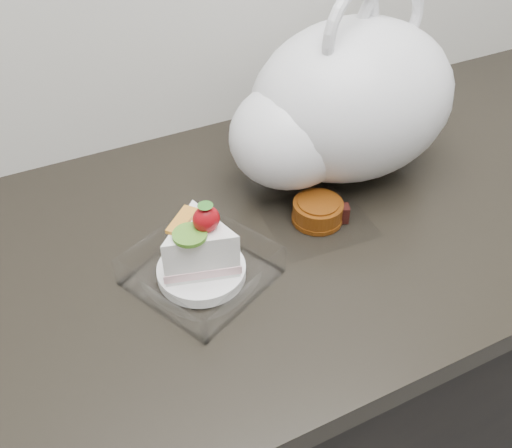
% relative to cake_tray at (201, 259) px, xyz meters
% --- Properties ---
extents(counter, '(2.04, 0.64, 0.90)m').
position_rel_cake_tray_xyz_m(counter, '(0.17, 0.06, -0.48)').
color(counter, black).
rests_on(counter, ground).
extents(cake_tray, '(0.22, 0.22, 0.13)m').
position_rel_cake_tray_xyz_m(cake_tray, '(0.00, 0.00, 0.00)').
color(cake_tray, white).
rests_on(cake_tray, counter).
extents(mooncake_wrap, '(0.16, 0.15, 0.04)m').
position_rel_cake_tray_xyz_m(mooncake_wrap, '(0.21, 0.03, -0.02)').
color(mooncake_wrap, white).
rests_on(mooncake_wrap, counter).
extents(plastic_bag, '(0.43, 0.34, 0.31)m').
position_rel_cake_tray_xyz_m(plastic_bag, '(0.30, 0.14, 0.09)').
color(plastic_bag, white).
rests_on(plastic_bag, counter).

